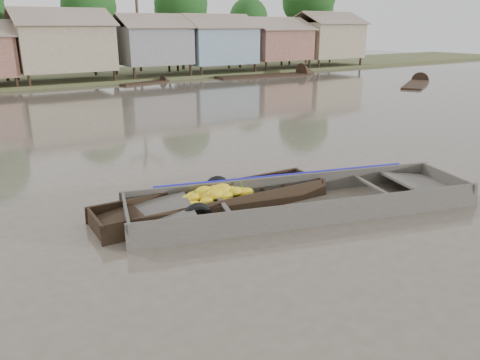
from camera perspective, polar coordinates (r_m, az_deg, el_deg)
ground at (r=10.41m, az=5.33°, el=-5.42°), size 120.00×120.00×0.00m
riverbank at (r=40.32m, az=-20.94°, el=15.65°), size 120.00×12.47×10.22m
banana_boat at (r=11.18m, az=-3.41°, el=-2.71°), size 5.86×1.59×0.81m
viewer_boat at (r=11.33m, az=7.62°, el=-3.05°), size 8.64×4.40×0.67m
distant_boats at (r=33.76m, az=-11.85°, el=10.79°), size 47.75×14.79×0.35m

